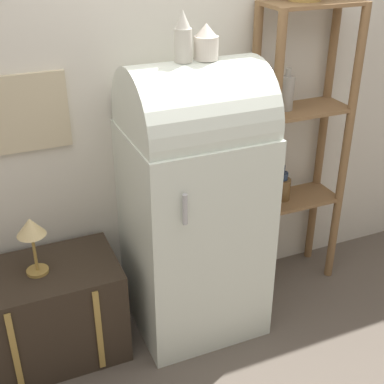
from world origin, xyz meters
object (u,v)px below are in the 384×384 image
at_px(suitcase_trunk, 50,312).
at_px(vase_center, 206,43).
at_px(refrigerator, 194,199).
at_px(desk_lamp, 31,232).
at_px(vase_left, 183,38).

bearing_deg(suitcase_trunk, vase_center, -2.07).
height_order(refrigerator, suitcase_trunk, refrigerator).
bearing_deg(refrigerator, desk_lamp, 177.98).
distance_m(refrigerator, vase_center, 0.81).
relative_size(refrigerator, vase_left, 6.61).
bearing_deg(refrigerator, vase_left, 177.43).
bearing_deg(desk_lamp, refrigerator, -2.02).
xyz_separation_m(suitcase_trunk, vase_center, (0.87, -0.03, 1.33)).
xyz_separation_m(vase_left, vase_center, (0.12, 0.00, -0.03)).
bearing_deg(suitcase_trunk, refrigerator, -2.48).
bearing_deg(vase_center, refrigerator, -176.56).
height_order(vase_left, desk_lamp, vase_left).
bearing_deg(vase_left, suitcase_trunk, 177.53).
height_order(vase_center, desk_lamp, vase_center).
relative_size(refrigerator, suitcase_trunk, 2.06).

